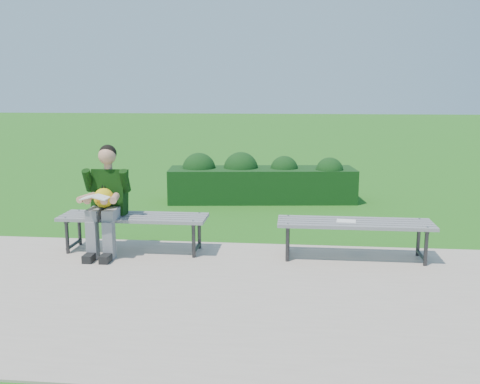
# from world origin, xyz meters

# --- Properties ---
(ground) EXTENTS (80.00, 80.00, 0.00)m
(ground) POSITION_xyz_m (0.00, 0.00, 0.00)
(ground) COLOR #307714
(ground) RESTS_ON ground
(walkway) EXTENTS (30.00, 3.50, 0.02)m
(walkway) POSITION_xyz_m (0.00, -1.75, 0.01)
(walkway) COLOR beige
(walkway) RESTS_ON ground
(hedge) EXTENTS (3.40, 1.20, 0.88)m
(hedge) POSITION_xyz_m (0.41, 2.82, 0.38)
(hedge) COLOR #1A4014
(hedge) RESTS_ON ground
(bench_left) EXTENTS (1.80, 0.50, 0.46)m
(bench_left) POSITION_xyz_m (-0.89, -0.48, 0.42)
(bench_left) COLOR slate
(bench_left) RESTS_ON walkway
(bench_right) EXTENTS (1.80, 0.50, 0.46)m
(bench_right) POSITION_xyz_m (1.78, -0.50, 0.42)
(bench_right) COLOR slate
(bench_right) RESTS_ON walkway
(seated_boy) EXTENTS (0.56, 0.76, 1.31)m
(seated_boy) POSITION_xyz_m (-1.19, -0.57, 0.71)
(seated_boy) COLOR gray
(seated_boy) RESTS_ON walkway
(paper_sheet) EXTENTS (0.24, 0.18, 0.01)m
(paper_sheet) POSITION_xyz_m (1.68, -0.50, 0.47)
(paper_sheet) COLOR white
(paper_sheet) RESTS_ON bench_right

